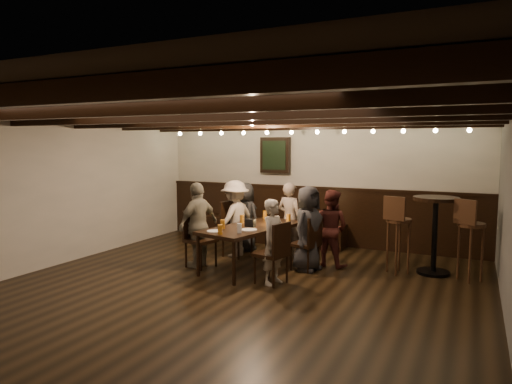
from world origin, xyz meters
The scene contains 27 objects.
room centered at (-0.29, 2.21, 1.07)m, with size 7.00×7.00×7.00m.
dining_table centered at (-0.28, 1.29, 0.62)m, with size 1.19×1.95×0.68m.
chair_left_near centered at (-0.88, 1.88, 0.30)m, with size 0.53×0.53×0.97m.
chair_left_far centered at (-1.08, 1.00, 0.28)m, with size 0.50×0.50×0.91m.
chair_right_near centered at (0.52, 1.57, 0.26)m, with size 0.47×0.47×0.86m.
chair_right_far centered at (0.33, 0.69, 0.27)m, with size 0.48×0.48×0.88m.
person_bench_left centered at (-0.96, 2.36, 0.63)m, with size 0.62×0.40×1.26m, color #262628.
person_bench_centre centered at (-0.05, 2.31, 0.65)m, with size 0.48×0.31×1.31m, color gray.
person_bench_right centered at (0.80, 1.97, 0.62)m, with size 0.61×0.47×1.25m, color #4E201A.
person_left_near centered at (-0.91, 1.89, 0.67)m, with size 0.87×0.50×1.34m, color #B0A595.
person_left_far centered at (-1.11, 1.01, 0.68)m, with size 0.80×0.33×1.37m, color gray.
person_right_near centered at (0.55, 1.56, 0.66)m, with size 0.65×0.42×1.33m, color #28282A.
person_right_far centered at (0.36, 0.68, 0.60)m, with size 0.44×0.29×1.21m, color #AAA190.
pint_a centered at (-0.40, 2.03, 0.75)m, with size 0.07×0.07×0.14m, color #BF7219.
pint_b centered at (0.11, 1.87, 0.75)m, with size 0.07×0.07×0.14m, color #BF7219.
pint_c centered at (-0.55, 1.45, 0.75)m, with size 0.07×0.07×0.14m, color #BF7219.
pint_d centered at (0.06, 1.42, 0.75)m, with size 0.07×0.07×0.14m, color silver.
pint_e centered at (-0.59, 0.90, 0.75)m, with size 0.07×0.07×0.14m, color #BF7219.
pint_f centered at (-0.20, 0.71, 0.75)m, with size 0.07×0.07×0.14m, color silver.
pint_g centered at (-0.40, 0.50, 0.75)m, with size 0.07×0.07×0.14m, color #BF7219.
plate_near centered at (-0.58, 0.64, 0.69)m, with size 0.24×0.24×0.01m, color white.
plate_far centered at (-0.17, 0.96, 0.69)m, with size 0.24×0.24×0.01m, color white.
condiment_caddy centered at (-0.29, 1.24, 0.74)m, with size 0.15×0.10×0.12m, color black.
candle centered at (-0.10, 1.55, 0.71)m, with size 0.05×0.05×0.05m, color beige.
high_top_table centered at (2.35, 2.21, 0.78)m, with size 0.67×0.67×1.18m.
bar_stool_left centered at (1.85, 2.00, 0.45)m, with size 0.40×0.42×1.20m.
bar_stool_right centered at (2.85, 2.05, 0.45)m, with size 0.43×0.44×1.20m.
Camera 1 is at (2.86, -5.09, 1.97)m, focal length 32.00 mm.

